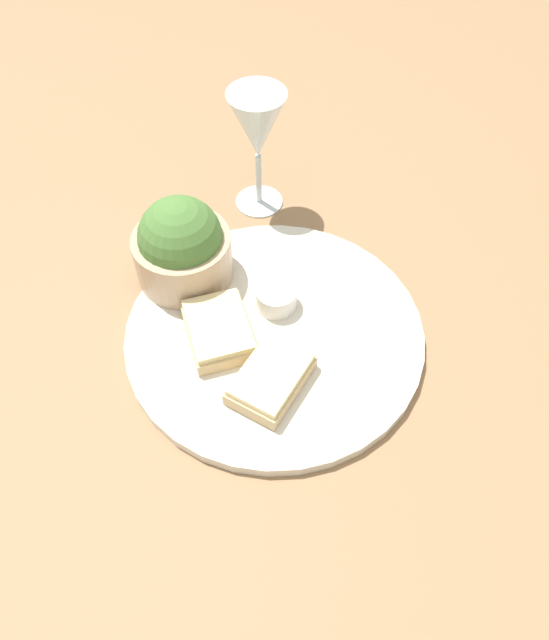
% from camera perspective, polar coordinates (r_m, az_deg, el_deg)
% --- Properties ---
extents(ground_plane, '(4.00, 4.00, 0.00)m').
position_cam_1_polar(ground_plane, '(0.73, 0.00, -1.62)').
color(ground_plane, '#93704C').
extents(dinner_plate, '(0.34, 0.34, 0.01)m').
position_cam_1_polar(dinner_plate, '(0.72, 0.00, -1.29)').
color(dinner_plate, silver).
rests_on(dinner_plate, ground_plane).
extents(salad_bowl, '(0.12, 0.12, 0.11)m').
position_cam_1_polar(salad_bowl, '(0.74, -8.47, 6.65)').
color(salad_bowl, tan).
rests_on(salad_bowl, dinner_plate).
extents(sauce_ramekin, '(0.05, 0.05, 0.03)m').
position_cam_1_polar(sauce_ramekin, '(0.73, 0.52, 2.13)').
color(sauce_ramekin, white).
rests_on(sauce_ramekin, dinner_plate).
extents(cheese_toast_near, '(0.11, 0.10, 0.03)m').
position_cam_1_polar(cheese_toast_near, '(0.70, -5.10, -0.93)').
color(cheese_toast_near, '#D1B27F').
rests_on(cheese_toast_near, dinner_plate).
extents(cheese_toast_far, '(0.11, 0.10, 0.03)m').
position_cam_1_polar(cheese_toast_far, '(0.66, -0.24, -5.38)').
color(cheese_toast_far, '#D1B27F').
rests_on(cheese_toast_far, dinner_plate).
extents(wine_glass, '(0.07, 0.07, 0.17)m').
position_cam_1_polar(wine_glass, '(0.81, -1.58, 17.00)').
color(wine_glass, silver).
rests_on(wine_glass, ground_plane).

